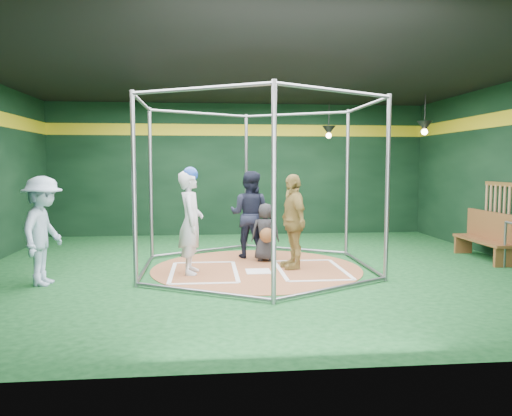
{
  "coord_description": "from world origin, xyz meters",
  "views": [
    {
      "loc": [
        -0.9,
        -8.88,
        1.89
      ],
      "look_at": [
        0.0,
        0.1,
        1.1
      ],
      "focal_mm": 35.0,
      "sensor_mm": 36.0,
      "label": 1
    }
  ],
  "objects": [
    {
      "name": "visitor_leopard",
      "position": [
        0.66,
        -0.03,
        0.87
      ],
      "size": [
        0.58,
        1.06,
        1.71
      ],
      "primitive_type": "imported",
      "rotation": [
        0.0,
        0.0,
        -1.41
      ],
      "color": "tan",
      "rests_on": "clay_disc"
    },
    {
      "name": "pendant_lamp_near",
      "position": [
        2.2,
        3.6,
        2.74
      ],
      "size": [
        0.34,
        0.34,
        0.9
      ],
      "color": "black",
      "rests_on": "room_shell"
    },
    {
      "name": "catcher_figure",
      "position": [
        0.24,
        0.65,
        0.57
      ],
      "size": [
        0.58,
        0.59,
        1.13
      ],
      "color": "black",
      "rests_on": "clay_disc"
    },
    {
      "name": "clay_disc",
      "position": [
        0.0,
        0.0,
        0.01
      ],
      "size": [
        3.8,
        3.8,
        0.01
      ],
      "primitive_type": "cylinder",
      "color": "#985A37",
      "rests_on": "ground"
    },
    {
      "name": "batter_box_left",
      "position": [
        -0.95,
        -0.25,
        0.02
      ],
      "size": [
        1.17,
        1.77,
        0.01
      ],
      "color": "white",
      "rests_on": "clay_disc"
    },
    {
      "name": "bystander_blue",
      "position": [
        -3.44,
        -0.86,
        0.86
      ],
      "size": [
        0.74,
        1.16,
        1.71
      ],
      "primitive_type": "imported",
      "rotation": [
        0.0,
        0.0,
        1.48
      ],
      "color": "#9EB6D1",
      "rests_on": "ground"
    },
    {
      "name": "pendant_lamp_far",
      "position": [
        4.0,
        2.0,
        2.74
      ],
      "size": [
        0.34,
        0.34,
        0.9
      ],
      "color": "black",
      "rests_on": "room_shell"
    },
    {
      "name": "batting_cage",
      "position": [
        -0.0,
        -0.0,
        1.5
      ],
      "size": [
        4.05,
        4.67,
        3.0
      ],
      "color": "gray",
      "rests_on": "ground"
    },
    {
      "name": "batter_figure",
      "position": [
        -1.17,
        -0.31,
        0.92
      ],
      "size": [
        0.44,
        0.66,
        1.84
      ],
      "color": "silver",
      "rests_on": "clay_disc"
    },
    {
      "name": "dugout_bench",
      "position": [
        4.62,
        0.42,
        0.49
      ],
      "size": [
        0.38,
        1.65,
        0.96
      ],
      "color": "brown",
      "rests_on": "ground"
    },
    {
      "name": "home_plate",
      "position": [
        0.0,
        -0.3,
        0.02
      ],
      "size": [
        0.43,
        0.43,
        0.01
      ],
      "primitive_type": "cube",
      "color": "white",
      "rests_on": "clay_disc"
    },
    {
      "name": "room_shell",
      "position": [
        0.0,
        0.01,
        1.75
      ],
      "size": [
        10.1,
        9.1,
        3.53
      ],
      "color": "#0D3B17",
      "rests_on": "ground"
    },
    {
      "name": "batter_box_right",
      "position": [
        0.95,
        -0.25,
        0.02
      ],
      "size": [
        1.17,
        1.77,
        0.01
      ],
      "color": "white",
      "rests_on": "clay_disc"
    },
    {
      "name": "bat_rack",
      "position": [
        4.93,
        0.4,
        1.05
      ],
      "size": [
        0.07,
        1.25,
        0.98
      ],
      "color": "brown",
      "rests_on": "room_shell"
    },
    {
      "name": "umpire",
      "position": [
        -0.03,
        1.07,
        0.88
      ],
      "size": [
        1.04,
        0.95,
        1.75
      ],
      "primitive_type": "imported",
      "rotation": [
        0.0,
        0.0,
        2.73
      ],
      "color": "black",
      "rests_on": "clay_disc"
    }
  ]
}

